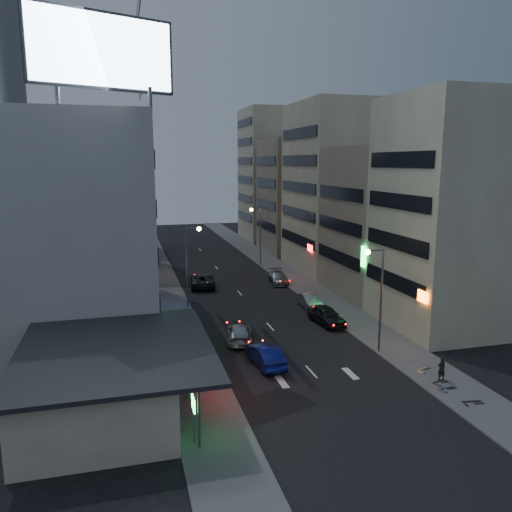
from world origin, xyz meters
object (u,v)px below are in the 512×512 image
object	(u,v)px
person	(441,369)
scooter_black_b	(443,371)
parked_car_left	(203,280)
road_car_blue	(266,355)
scooter_black_a	(481,392)
scooter_blue	(452,378)
road_car_silver	(240,333)
scooter_silver_b	(425,359)
scooter_silver_a	(451,377)
parked_car_right_near	(327,315)
parked_car_right_far	(278,277)
parked_car_right_mid	(310,301)

from	to	relation	value
person	scooter_black_b	xyz separation A→B (m)	(0.29, 0.16, -0.29)
parked_car_left	road_car_blue	bearing A→B (deg)	99.48
scooter_black_a	scooter_blue	bearing A→B (deg)	18.94
road_car_silver	scooter_silver_b	xyz separation A→B (m)	(11.52, -8.70, -0.04)
road_car_silver	scooter_silver_a	world-z (taller)	road_car_silver
parked_car_right_near	person	size ratio (longest dim) A/B	2.90
parked_car_right_far	person	bearing A→B (deg)	-78.40
parked_car_right_near	road_car_silver	size ratio (longest dim) A/B	0.99
scooter_blue	scooter_silver_b	distance (m)	3.20
parked_car_right_near	scooter_black_a	world-z (taller)	parked_car_right_near
scooter_blue	parked_car_right_far	bearing A→B (deg)	-5.91
parked_car_right_mid	scooter_black_a	distance (m)	21.57
road_car_blue	scooter_blue	xyz separation A→B (m)	(10.73, -6.57, -0.12)
scooter_silver_a	scooter_black_a	bearing A→B (deg)	-179.04
scooter_blue	person	bearing A→B (deg)	4.18
parked_car_right_near	person	xyz separation A→B (m)	(2.60, -13.21, 0.13)
parked_car_right_mid	road_car_blue	xyz separation A→B (m)	(-8.25, -12.58, 0.08)
parked_car_right_far	road_car_silver	bearing A→B (deg)	-109.23
parked_car_right_near	road_car_silver	xyz separation A→B (m)	(-8.57, -2.18, -0.12)
parked_car_right_mid	scooter_silver_b	world-z (taller)	parked_car_right_mid
parked_car_left	scooter_silver_b	world-z (taller)	parked_car_left
road_car_silver	parked_car_right_near	bearing A→B (deg)	-152.75
parked_car_right_mid	parked_car_left	size ratio (longest dim) A/B	0.72
person	scooter_silver_b	size ratio (longest dim) A/B	0.93
parked_car_left	scooter_black_a	distance (m)	34.84
parked_car_right_near	person	bearing A→B (deg)	-85.05
parked_car_right_mid	parked_car_right_far	xyz separation A→B (m)	(0.13, 10.78, 0.01)
person	scooter_blue	bearing A→B (deg)	99.62
scooter_black_a	scooter_blue	distance (m)	2.26
parked_car_right_near	scooter_blue	bearing A→B (deg)	-84.84
scooter_black_a	scooter_silver_b	distance (m)	5.43
scooter_silver_b	road_car_silver	bearing A→B (deg)	28.77
parked_car_right_near	parked_car_right_mid	xyz separation A→B (m)	(0.35, 5.07, -0.12)
parked_car_right_far	scooter_blue	xyz separation A→B (m)	(2.35, -29.93, -0.06)
parked_car_left	road_car_silver	xyz separation A→B (m)	(0.09, -18.63, -0.11)
parked_car_right_near	scooter_black_a	bearing A→B (deg)	-85.01
parked_car_right_mid	road_car_silver	bearing A→B (deg)	-139.59
scooter_silver_b	scooter_black_a	bearing A→B (deg)	158.74
parked_car_right_far	road_car_silver	world-z (taller)	parked_car_right_far
parked_car_right_near	parked_car_right_mid	distance (m)	5.09
scooter_black_a	scooter_blue	world-z (taller)	scooter_black_a
parked_car_left	scooter_blue	distance (m)	32.62
parked_car_right_far	scooter_silver_a	distance (m)	29.94
scooter_black_a	scooter_silver_a	bearing A→B (deg)	20.23
parked_car_right_near	road_car_blue	distance (m)	10.90
scooter_silver_a	scooter_blue	distance (m)	0.10
parked_car_right_mid	road_car_silver	world-z (taller)	road_car_silver
parked_car_right_near	road_car_blue	xyz separation A→B (m)	(-7.90, -7.51, -0.04)
road_car_blue	person	size ratio (longest dim) A/B	2.84
scooter_silver_a	scooter_silver_b	size ratio (longest dim) A/B	1.01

